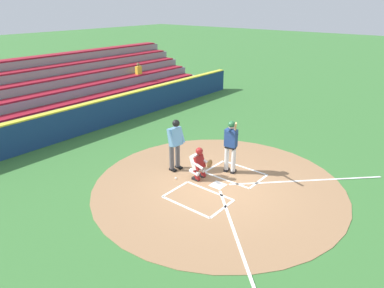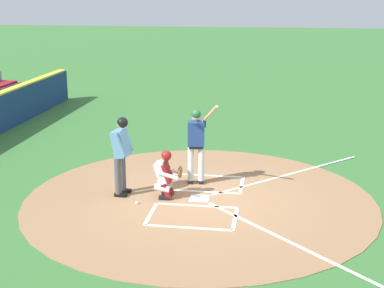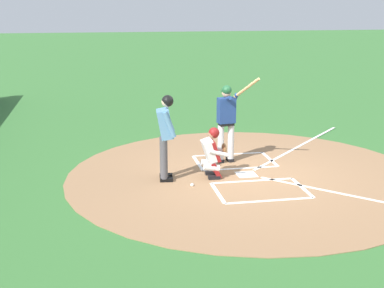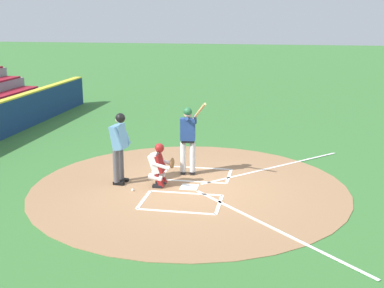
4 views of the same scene
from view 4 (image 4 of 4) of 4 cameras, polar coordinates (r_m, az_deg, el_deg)
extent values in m
plane|color=#387033|center=(12.72, -0.32, -4.99)|extent=(120.00, 120.00, 0.00)
cylinder|color=#99704C|center=(12.72, -0.32, -4.97)|extent=(8.00, 8.00, 0.01)
cube|color=white|center=(12.72, -0.32, -4.93)|extent=(0.44, 0.44, 0.01)
cube|color=white|center=(13.87, -3.19, -3.26)|extent=(1.20, 0.08, 0.01)
cube|color=white|center=(13.58, 4.24, -3.68)|extent=(1.20, 0.08, 0.01)
cube|color=white|center=(13.14, 0.04, -4.28)|extent=(0.08, 1.80, 0.01)
cube|color=white|center=(14.26, 0.89, -2.73)|extent=(0.08, 1.80, 0.01)
cube|color=white|center=(11.95, -5.52, -6.32)|extent=(1.20, 0.08, 0.01)
cube|color=white|center=(11.62, 3.12, -6.91)|extent=(1.20, 0.08, 0.01)
cube|color=white|center=(12.30, -0.71, -5.63)|extent=(0.08, 1.80, 0.01)
cube|color=white|center=(11.21, -1.88, -7.73)|extent=(0.08, 1.80, 0.01)
cube|color=white|center=(10.58, 8.94, -9.33)|extent=(3.73, 3.73, 0.01)
cube|color=white|center=(14.52, 9.40, -2.61)|extent=(3.73, 3.73, 0.01)
cylinder|color=silver|center=(13.57, -1.03, -1.51)|extent=(0.15, 0.15, 0.84)
cube|color=black|center=(13.74, -1.01, -3.28)|extent=(0.27, 0.15, 0.09)
cylinder|color=silver|center=(13.55, 0.07, -1.52)|extent=(0.15, 0.15, 0.84)
cube|color=black|center=(13.73, 0.07, -3.30)|extent=(0.27, 0.15, 0.09)
cube|color=black|center=(13.44, -0.49, 0.41)|extent=(0.26, 0.37, 0.10)
cube|color=navy|center=(13.36, -0.49, 1.70)|extent=(0.29, 0.43, 0.60)
sphere|color=tan|center=(13.30, -0.49, 3.44)|extent=(0.21, 0.21, 0.21)
sphere|color=#1E512D|center=(13.26, -0.49, 3.72)|extent=(0.23, 0.23, 0.23)
cube|color=#1E512D|center=(13.38, -0.47, 3.66)|extent=(0.13, 0.18, 0.02)
cylinder|color=navy|center=(13.25, -0.57, 2.83)|extent=(0.44, 0.15, 0.21)
cylinder|color=navy|center=(13.24, 0.34, 2.82)|extent=(0.27, 0.13, 0.29)
cylinder|color=tan|center=(12.83, 0.87, 3.79)|extent=(0.64, 0.45, 0.53)
cylinder|color=tan|center=(13.18, 0.27, 3.03)|extent=(0.10, 0.11, 0.08)
cube|color=black|center=(13.00, -3.59, -4.38)|extent=(0.12, 0.26, 0.09)
cube|color=maroon|center=(12.94, -3.43, -3.75)|extent=(0.12, 0.24, 0.37)
cylinder|color=silver|center=(12.93, -3.86, -3.38)|extent=(0.15, 0.36, 0.21)
cube|color=black|center=(12.70, -3.93, -4.85)|extent=(0.12, 0.26, 0.09)
cube|color=maroon|center=(12.64, -3.77, -4.20)|extent=(0.12, 0.24, 0.37)
cylinder|color=silver|center=(12.64, -4.21, -3.83)|extent=(0.15, 0.36, 0.21)
cube|color=silver|center=(12.69, -4.11, -2.14)|extent=(0.40, 0.36, 0.52)
cube|color=maroon|center=(12.66, -3.63, -2.17)|extent=(0.42, 0.22, 0.46)
sphere|color=#9E7051|center=(12.57, -3.83, -0.55)|extent=(0.21, 0.21, 0.21)
sphere|color=maroon|center=(12.56, -3.74, -0.46)|extent=(0.24, 0.24, 0.24)
cylinder|color=silver|center=(12.84, -3.15, -2.01)|extent=(0.09, 0.45, 0.20)
cylinder|color=silver|center=(12.47, -3.57, -2.54)|extent=(0.09, 0.45, 0.20)
ellipsoid|color=brown|center=(12.80, -2.28, -2.19)|extent=(0.28, 0.10, 0.28)
cylinder|color=#4C4C51|center=(13.14, -8.15, -2.16)|extent=(0.16, 0.16, 0.86)
cube|color=black|center=(13.26, -7.88, -4.10)|extent=(0.16, 0.29, 0.09)
cylinder|color=#4C4C51|center=(12.89, -8.65, -2.51)|extent=(0.16, 0.16, 0.86)
cube|color=black|center=(13.02, -8.37, -4.48)|extent=(0.16, 0.29, 0.09)
cube|color=#5B8EB7|center=(12.80, -8.35, 0.82)|extent=(0.47, 0.40, 0.66)
sphere|color=beige|center=(12.68, -8.27, 2.87)|extent=(0.22, 0.22, 0.22)
sphere|color=black|center=(12.67, -8.19, 2.95)|extent=(0.25, 0.25, 0.25)
cylinder|color=#5B8EB7|center=(12.98, -7.61, 1.17)|extent=(0.13, 0.29, 0.56)
cylinder|color=#5B8EB7|center=(12.55, -8.47, 0.67)|extent=(0.13, 0.29, 0.56)
sphere|color=white|center=(12.52, -6.81, -5.25)|extent=(0.07, 0.07, 0.07)
camera|label=1|loc=(5.07, 57.72, 22.26)|focal=32.63mm
camera|label=2|loc=(0.66, -99.11, 29.71)|focal=52.25mm
camera|label=3|loc=(5.54, -69.15, -0.73)|focal=49.47mm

